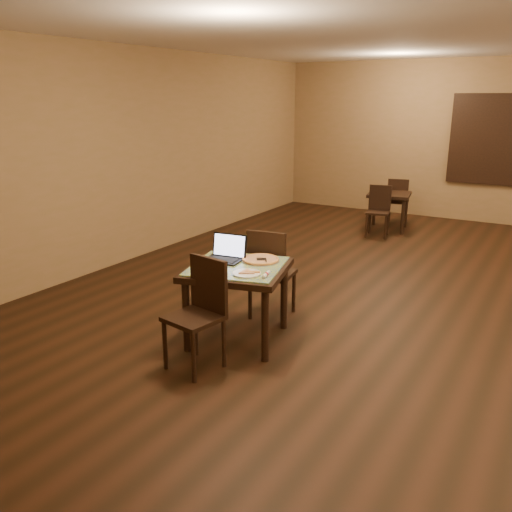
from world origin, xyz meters
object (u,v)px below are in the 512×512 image
Objects in this scene: chair_main_near at (201,307)px; laptop at (226,253)px; tiled_table at (237,276)px; pizza_pan at (261,261)px; chair_main_far at (270,269)px; other_table_b at (389,199)px; other_table_b_chair_far at (398,199)px; other_table_b_chair_near at (379,208)px.

chair_main_near is 2.50× the size of laptop.
tiled_table is 2.99× the size of pizza_pan.
other_table_b is (-0.18, 4.64, -0.01)m from chair_main_far.
chair_main_near is at bearing -81.33° from laptop.
chair_main_far is at bearing 59.37° from laptop.
laptop reaches higher than tiled_table.
other_table_b_chair_far reaches higher than pizza_pan.
pizza_pan is at bearing -97.39° from other_table_b.
other_table_b_chair_near is (0.02, 4.65, -0.34)m from laptop.
chair_main_near is at bearing -103.67° from tiled_table.
other_table_b_chair_far is at bearing 101.37° from chair_main_near.
chair_main_far is at bearing -98.00° from other_table_b_chair_near.
tiled_table is at bearing 80.84° from chair_main_far.
other_table_b_chair_far is (-0.17, 6.37, -0.07)m from chair_main_near.
tiled_table is 1.31× the size of other_table_b_chair_near.
chair_main_far is 1.15× the size of other_table_b_chair_near.
tiled_table is at bearing 101.27° from chair_main_near.
laptop is 5.16m from other_table_b.
laptop is 0.47× the size of other_table_b.
chair_main_far reaches higher than pizza_pan.
other_table_b_chair_far is at bearing 77.78° from other_table_b_chair_near.
other_table_b is at bearing 81.73° from laptop.
other_table_b_chair_near is (-0.18, 4.75, -0.17)m from tiled_table.
laptop is at bearing 59.22° from chair_main_far.
chair_main_near is at bearing 82.09° from chair_main_far.
tiled_table is 1.36× the size of other_table_b.
chair_main_near is 5.87m from other_table_b.
other_table_b is at bearing 93.24° from pizza_pan.
other_table_b_chair_near is at bearing 93.78° from pizza_pan.
chair_main_near is (0.01, -0.62, -0.11)m from tiled_table.
pizza_pan is at bearing 14.58° from laptop.
laptop is at bearing 116.44° from chair_main_near.
chair_main_near is 6.38m from other_table_b_chair_far.
other_table_b_chair_near is at bearing 101.95° from chair_main_near.
laptop is (-0.20, 0.11, 0.17)m from tiled_table.
other_table_b is at bearing -95.85° from chair_main_far.
chair_main_far is 1.15× the size of other_table_b_chair_far.
chair_main_near reaches higher than other_table_b.
chair_main_near reaches higher than other_table_b_chair_far.
pizza_pan is (0.32, 0.13, -0.06)m from laptop.
laptop is 0.46× the size of other_table_b_chair_near.
laptop reaches higher than pizza_pan.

